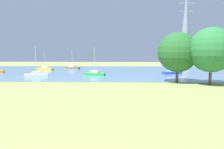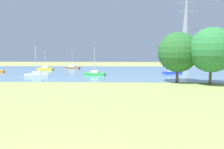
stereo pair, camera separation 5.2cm
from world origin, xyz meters
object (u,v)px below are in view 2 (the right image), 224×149
Objects in this scene: sailboat_brown at (72,67)px; sailboat_yellow at (46,69)px; tree_east_near at (178,52)px; electricity_pylon at (186,27)px; sailboat_blue at (172,72)px; sailboat_green at (95,74)px; sailboat_white at (36,75)px; tree_west_far at (212,50)px.

sailboat_brown reaches higher than sailboat_yellow.
tree_east_near is 0.30× the size of electricity_pylon.
electricity_pylon is (12.39, 31.28, 14.19)m from sailboat_blue.
sailboat_brown is at bearing 152.08° from sailboat_blue.
sailboat_green reaches higher than sailboat_yellow.
sailboat_white is at bearing 165.17° from tree_east_near.
sailboat_green is at bearing 148.36° from tree_west_far.
tree_east_near is (-2.58, -13.84, 4.87)m from sailboat_blue.
sailboat_yellow is at bearing -154.84° from electricity_pylon.
sailboat_brown is 1.02× the size of sailboat_yellow.
tree_east_near is at bearing -14.83° from sailboat_white.
tree_east_near is at bearing -32.67° from sailboat_green.
sailboat_brown is 45.43m from electricity_pylon.
sailboat_white is 1.29× the size of sailboat_blue.
tree_east_near is 0.94× the size of tree_west_far.
tree_west_far is at bearing -82.58° from sailboat_blue.
tree_west_far reaches higher than tree_east_near.
sailboat_brown is 0.63× the size of tree_east_near.
sailboat_green is at bearing -63.64° from sailboat_brown.
tree_west_far is at bearing -102.15° from electricity_pylon.
electricity_pylon is (10.26, 47.64, 8.93)m from tree_west_far.
sailboat_blue is 35.42m from sailboat_yellow.
sailboat_blue is 36.51m from electricity_pylon.
sailboat_blue is 0.94× the size of sailboat_brown.
sailboat_white reaches higher than sailboat_blue.
electricity_pylon is at bearing 22.86° from sailboat_brown.
tree_east_near reaches higher than sailboat_yellow.
sailboat_yellow is (-34.14, 9.43, 0.00)m from sailboat_blue.
sailboat_white is 58.94m from electricity_pylon.
sailboat_green is at bearing 147.33° from tree_east_near.
sailboat_green is at bearing -168.46° from sailboat_blue.
sailboat_white is 21.18m from sailboat_brown.
sailboat_white reaches higher than sailboat_brown.
sailboat_brown is at bearing 133.71° from tree_west_far.
sailboat_brown is at bearing 36.99° from sailboat_yellow.
sailboat_brown is at bearing 116.36° from sailboat_green.
tree_east_near reaches higher than sailboat_brown.
sailboat_white is 31.32m from sailboat_blue.
electricity_pylon is (46.53, 21.85, 14.19)m from sailboat_yellow.
sailboat_green is 20.57m from sailboat_yellow.
sailboat_green is at bearing -39.81° from sailboat_yellow.
sailboat_green is 0.22× the size of electricity_pylon.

